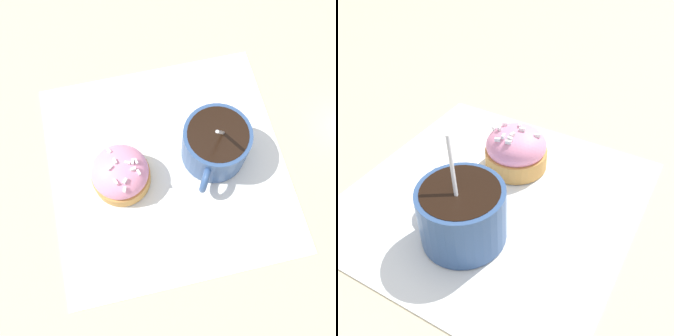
% 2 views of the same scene
% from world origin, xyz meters
% --- Properties ---
extents(ground_plane, '(3.00, 3.00, 0.00)m').
position_xyz_m(ground_plane, '(0.00, 0.00, 0.00)').
color(ground_plane, '#C6B793').
extents(paper_napkin, '(0.35, 0.34, 0.00)m').
position_xyz_m(paper_napkin, '(0.00, 0.00, 0.00)').
color(paper_napkin, white).
rests_on(paper_napkin, ground_plane).
extents(coffee_cup, '(0.09, 0.10, 0.12)m').
position_xyz_m(coffee_cup, '(-0.07, 0.00, 0.04)').
color(coffee_cup, '#335184').
rests_on(coffee_cup, paper_napkin).
extents(frosted_pastry, '(0.08, 0.08, 0.06)m').
position_xyz_m(frosted_pastry, '(0.07, 0.00, 0.03)').
color(frosted_pastry, '#D19347').
rests_on(frosted_pastry, paper_napkin).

